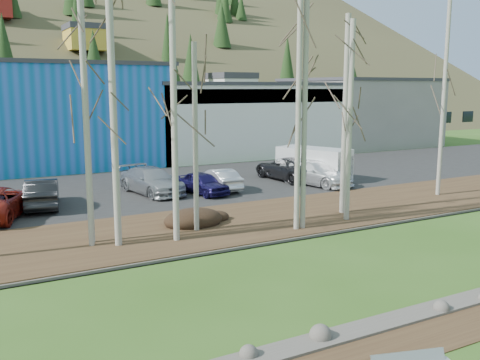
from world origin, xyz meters
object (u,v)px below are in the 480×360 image
car_5 (219,179)px  van_white (316,164)px  car_4 (203,183)px  car_6 (289,168)px  car_1 (42,193)px  car_3 (152,181)px  car_7 (315,173)px

car_5 → van_white: 7.39m
car_4 → car_5: size_ratio=0.95×
car_5 → car_6: bearing=-167.7°
car_1 → van_white: (17.63, 0.03, 0.32)m
van_white → car_5: bearing=160.2°
car_3 → van_white: 11.39m
car_4 → car_1: bearing=164.4°
car_4 → car_7: 7.66m
car_5 → car_6: size_ratio=0.72×
car_1 → car_6: bearing=-166.0°
car_4 → car_6: (7.22, 1.80, 0.12)m
car_1 → car_6: size_ratio=0.83×
car_4 → car_6: size_ratio=0.69×
car_5 → van_white: bearing=-177.9°
car_6 → car_5: bearing=7.6°
car_3 → car_6: bearing=-8.3°
car_4 → car_5: bearing=15.2°
car_1 → car_4: car_1 is taller
car_1 → car_5: (10.25, -0.07, -0.10)m
car_1 → car_5: size_ratio=1.16×
car_3 → car_1: bearing=178.1°
car_1 → car_6: 16.11m
car_4 → car_7: (7.63, -0.66, 0.12)m
car_3 → van_white: van_white is taller
car_6 → car_7: size_ratio=1.04×
car_5 → car_4: bearing=27.3°
car_6 → van_white: van_white is taller
car_7 → van_white: bearing=37.4°
van_white → car_1: bearing=159.5°
car_3 → car_6: car_6 is taller
car_6 → car_7: bearing=96.0°
car_3 → car_7: car_7 is taller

